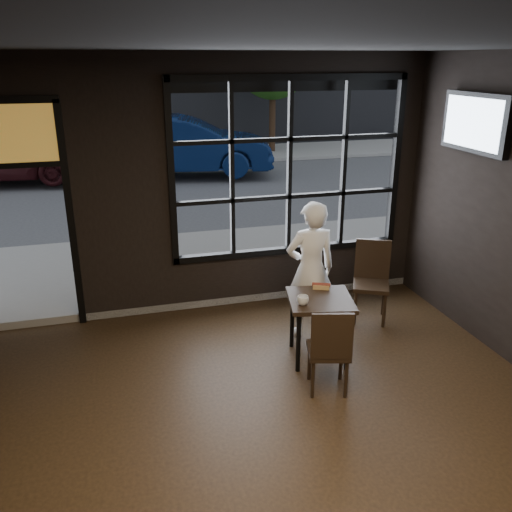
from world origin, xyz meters
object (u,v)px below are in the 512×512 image
object	(u,v)px
chair_near	(328,348)
man	(310,270)
navy_car	(184,146)
cafe_table	(319,328)

from	to	relation	value
chair_near	man	distance (m)	1.22
chair_near	navy_car	size ratio (longest dim) A/B	0.19
cafe_table	chair_near	xyz separation A→B (m)	(-0.14, -0.58, 0.10)
cafe_table	navy_car	size ratio (longest dim) A/B	0.15
cafe_table	man	size ratio (longest dim) A/B	0.44
chair_near	man	world-z (taller)	man
chair_near	cafe_table	bearing A→B (deg)	-88.15
cafe_table	man	world-z (taller)	man
navy_car	man	bearing A→B (deg)	-169.56
cafe_table	chair_near	distance (m)	0.60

